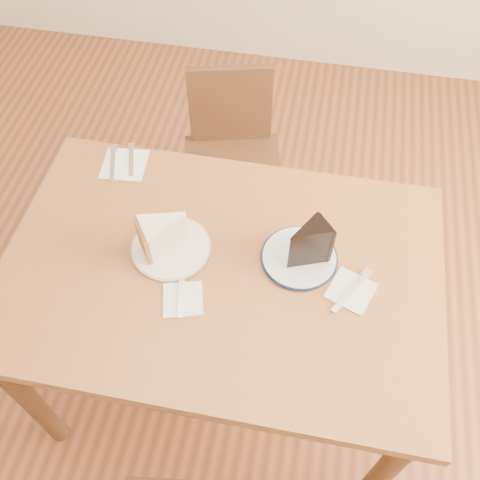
% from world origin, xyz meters
% --- Properties ---
extents(ground, '(4.00, 4.00, 0.00)m').
position_xyz_m(ground, '(0.00, 0.00, 0.00)').
color(ground, '#4C2514').
rests_on(ground, ground).
extents(table, '(1.20, 0.80, 0.75)m').
position_xyz_m(table, '(0.00, 0.00, 0.65)').
color(table, brown).
rests_on(table, ground).
extents(chair_far, '(0.46, 0.46, 0.77)m').
position_xyz_m(chair_far, '(-0.11, 0.71, 0.43)').
color(chair_far, black).
rests_on(chair_far, ground).
extents(plate_cream, '(0.21, 0.21, 0.01)m').
position_xyz_m(plate_cream, '(-0.15, 0.03, 0.76)').
color(plate_cream, white).
rests_on(plate_cream, table).
extents(plate_navy, '(0.20, 0.20, 0.01)m').
position_xyz_m(plate_navy, '(0.21, 0.07, 0.76)').
color(plate_navy, white).
rests_on(plate_navy, table).
extents(carrot_cake, '(0.15, 0.14, 0.10)m').
position_xyz_m(carrot_cake, '(-0.16, 0.04, 0.81)').
color(carrot_cake, beige).
rests_on(carrot_cake, plate_cream).
extents(chocolate_cake, '(0.13, 0.12, 0.13)m').
position_xyz_m(chocolate_cake, '(0.22, 0.06, 0.82)').
color(chocolate_cake, black).
rests_on(chocolate_cake, plate_navy).
extents(napkin_cream, '(0.13, 0.13, 0.00)m').
position_xyz_m(napkin_cream, '(-0.08, -0.12, 0.75)').
color(napkin_cream, white).
rests_on(napkin_cream, table).
extents(napkin_navy, '(0.14, 0.14, 0.00)m').
position_xyz_m(napkin_navy, '(0.35, -0.01, 0.75)').
color(napkin_navy, white).
rests_on(napkin_navy, table).
extents(napkin_spare, '(0.15, 0.15, 0.00)m').
position_xyz_m(napkin_spare, '(-0.38, 0.32, 0.75)').
color(napkin_spare, white).
rests_on(napkin_spare, table).
extents(fork_cream, '(0.04, 0.14, 0.00)m').
position_xyz_m(fork_cream, '(-0.08, -0.11, 0.76)').
color(fork_cream, silver).
rests_on(fork_cream, napkin_cream).
extents(knife_navy, '(0.10, 0.15, 0.00)m').
position_xyz_m(knife_navy, '(0.36, -0.01, 0.76)').
color(knife_navy, silver).
rests_on(knife_navy, napkin_navy).
extents(fork_spare, '(0.06, 0.14, 0.00)m').
position_xyz_m(fork_spare, '(-0.36, 0.34, 0.76)').
color(fork_spare, silver).
rests_on(fork_spare, napkin_spare).
extents(knife_spare, '(0.06, 0.16, 0.00)m').
position_xyz_m(knife_spare, '(-0.41, 0.31, 0.76)').
color(knife_spare, silver).
rests_on(knife_spare, napkin_spare).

